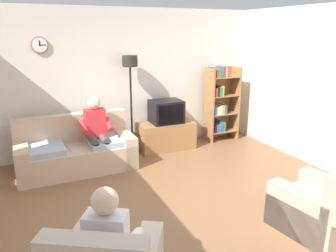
{
  "coord_description": "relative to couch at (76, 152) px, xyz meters",
  "views": [
    {
      "loc": [
        -1.72,
        -3.45,
        2.28
      ],
      "look_at": [
        0.13,
        0.7,
        0.96
      ],
      "focal_mm": 35.05,
      "sensor_mm": 36.0,
      "label": 1
    }
  ],
  "objects": [
    {
      "name": "ground_plane",
      "position": [
        1.02,
        -1.93,
        -0.31
      ],
      "size": [
        12.0,
        12.0,
        0.0
      ],
      "primitive_type": "plane",
      "color": "brown"
    },
    {
      "name": "person_on_couch",
      "position": [
        0.35,
        -0.11,
        0.39
      ],
      "size": [
        0.51,
        0.54,
        1.24
      ],
      "color": "red",
      "rests_on": "ground_plane"
    },
    {
      "name": "floor_lamp",
      "position": [
        1.13,
        0.42,
        1.14
      ],
      "size": [
        0.28,
        0.28,
        1.85
      ],
      "color": "black",
      "rests_on": "ground_plane"
    },
    {
      "name": "couch",
      "position": [
        0.0,
        0.0,
        0.0
      ],
      "size": [
        1.91,
        0.9,
        0.9
      ],
      "color": "tan",
      "rests_on": "ground_plane"
    },
    {
      "name": "bookshelf",
      "position": [
        3.08,
        0.39,
        0.5
      ],
      "size": [
        0.68,
        0.36,
        1.58
      ],
      "color": "olive",
      "rests_on": "ground_plane"
    },
    {
      "name": "tv_stand",
      "position": [
        1.8,
        0.33,
        -0.04
      ],
      "size": [
        1.1,
        0.56,
        0.55
      ],
      "color": "olive",
      "rests_on": "ground_plane"
    },
    {
      "name": "armchair_near_bookshelf",
      "position": [
        2.3,
        -3.0,
        -0.02
      ],
      "size": [
        0.92,
        0.99,
        0.9
      ],
      "color": "tan",
      "rests_on": "ground_plane"
    },
    {
      "name": "person_in_left_armchair",
      "position": [
        -0.17,
        -3.02,
        0.29
      ],
      "size": [
        0.61,
        0.63,
        1.12
      ],
      "color": "silver",
      "rests_on": "ground_plane"
    },
    {
      "name": "back_wall_assembly",
      "position": [
        1.02,
        0.73,
        1.04
      ],
      "size": [
        6.2,
        0.17,
        2.7
      ],
      "color": "silver",
      "rests_on": "ground_plane"
    },
    {
      "name": "tv",
      "position": [
        1.8,
        0.3,
        0.45
      ],
      "size": [
        0.6,
        0.49,
        0.44
      ],
      "color": "black",
      "rests_on": "tv_stand"
    }
  ]
}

